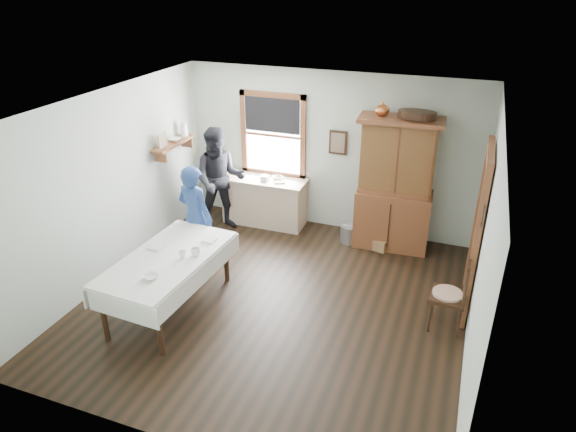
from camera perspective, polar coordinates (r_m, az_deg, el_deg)
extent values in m
cube|color=black|center=(7.17, -1.42, -9.41)|extent=(5.00, 5.00, 0.01)
cube|color=white|center=(6.02, -1.70, 11.94)|extent=(5.00, 5.00, 0.01)
cube|color=beige|center=(8.68, 4.62, 7.05)|extent=(5.00, 0.01, 2.70)
cube|color=beige|center=(4.60, -13.43, -12.43)|extent=(5.00, 0.01, 2.70)
cube|color=beige|center=(7.69, -19.14, 3.11)|extent=(0.01, 5.00, 2.70)
cube|color=beige|center=(6.11, 20.84, -3.23)|extent=(0.01, 5.00, 2.70)
cube|color=white|center=(8.91, -1.63, 8.98)|extent=(1.00, 0.02, 1.30)
cube|color=brown|center=(8.71, -1.75, 13.31)|extent=(1.18, 0.06, 0.09)
cube|color=brown|center=(9.12, -1.63, 4.76)|extent=(1.18, 0.06, 0.09)
cube|color=brown|center=(9.10, -4.92, 9.26)|extent=(0.09, 0.06, 1.48)
cube|color=brown|center=(8.71, 1.68, 8.57)|extent=(0.09, 0.06, 1.48)
cube|color=black|center=(8.77, -1.77, 11.13)|extent=(0.98, 0.03, 0.59)
cube|color=#473E32|center=(7.00, 20.39, -2.12)|extent=(0.03, 0.90, 2.10)
cube|color=brown|center=(6.54, 19.98, -4.07)|extent=(0.08, 0.12, 2.10)
cube|color=brown|center=(7.46, 20.29, -0.35)|extent=(0.08, 0.12, 2.10)
cube|color=brown|center=(6.58, 21.61, 6.48)|extent=(0.08, 1.14, 0.12)
cube|color=brown|center=(8.68, -12.60, 7.90)|extent=(0.24, 1.00, 0.04)
cube|color=brown|center=(8.40, -13.97, 6.42)|extent=(0.22, 0.03, 0.18)
cube|color=brown|center=(9.04, -11.20, 8.07)|extent=(0.22, 0.03, 0.18)
cube|color=#C9AB8C|center=(8.41, -13.77, 8.12)|extent=(0.03, 0.22, 0.24)
cylinder|color=white|center=(8.93, -11.49, 9.38)|extent=(0.12, 0.12, 0.22)
cube|color=#332112|center=(8.54, 5.56, 8.11)|extent=(0.30, 0.04, 0.40)
torus|color=black|center=(6.22, 20.99, 1.10)|extent=(0.01, 0.27, 0.27)
cube|color=#C9AB8C|center=(9.07, -2.64, 1.66)|extent=(1.48, 0.58, 0.84)
cube|color=brown|center=(8.21, 11.83, 3.38)|extent=(1.29, 0.67, 2.15)
cube|color=white|center=(7.01, -12.97, -7.23)|extent=(1.14, 2.02, 0.79)
cube|color=#332112|center=(6.73, 17.41, -8.16)|extent=(0.49, 0.49, 1.02)
cube|color=#999CA1|center=(8.59, 6.81, -1.95)|extent=(0.33, 0.33, 0.31)
cube|color=#9B7146|center=(8.49, 9.96, -3.04)|extent=(0.36, 0.29, 0.18)
imported|color=navy|center=(7.71, -10.21, -0.60)|extent=(0.62, 0.48, 1.51)
imported|color=black|center=(8.81, -7.57, 3.62)|extent=(0.99, 0.90, 1.67)
imported|color=white|center=(6.75, -10.22, -3.94)|extent=(0.16, 0.16, 0.10)
imported|color=white|center=(6.73, -11.65, -4.18)|extent=(0.13, 0.13, 0.09)
imported|color=white|center=(6.40, -15.05, -6.52)|extent=(0.25, 0.25, 0.05)
imported|color=#735F4D|center=(8.78, -1.59, 3.89)|extent=(0.23, 0.26, 0.02)
imported|color=white|center=(8.87, -1.15, 4.27)|extent=(0.23, 0.23, 0.06)
imported|color=white|center=(8.71, -12.46, 8.30)|extent=(0.22, 0.22, 0.05)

